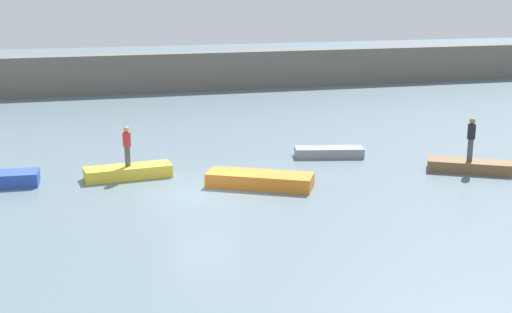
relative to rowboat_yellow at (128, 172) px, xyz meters
name	(u,v)px	position (x,y,z in m)	size (l,w,h in m)	color
ground_plane	(204,193)	(2.51, -2.81, -0.24)	(120.00, 120.00, 0.00)	slate
embankment_wall	(138,73)	(2.51, 21.55, 1.10)	(80.00, 1.20, 2.68)	#666056
rowboat_yellow	(128,172)	(0.00, 0.00, 0.00)	(3.39, 1.02, 0.48)	gold
rowboat_orange	(260,180)	(4.71, -2.51, 0.02)	(3.98, 1.27, 0.53)	orange
rowboat_grey	(329,152)	(8.88, 1.11, -0.03)	(3.00, 0.95, 0.42)	gray
rowboat_brown	(469,166)	(13.52, -2.67, -0.01)	(3.28, 1.08, 0.47)	brown
person_dark_shirt	(471,137)	(13.52, -2.67, 1.21)	(0.32, 0.32, 1.76)	#4C4C56
person_red_shirt	(127,144)	(0.00, 0.00, 1.13)	(0.32, 0.32, 1.60)	#4C4C56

